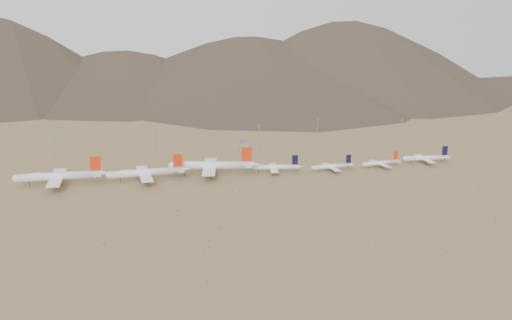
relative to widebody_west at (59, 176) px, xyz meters
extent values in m
plane|color=#A18753|center=(134.79, -25.45, -7.60)|extent=(3000.00, 3000.00, 0.00)
cylinder|color=white|center=(-0.32, 0.00, -0.08)|extent=(61.87, 7.19, 6.39)
sphere|color=white|center=(-31.21, -0.41, -0.08)|extent=(6.26, 6.26, 6.26)
cone|color=white|center=(34.29, 0.45, 0.40)|extent=(11.20, 5.89, 5.75)
cube|color=white|center=(-1.55, -0.02, -1.04)|extent=(10.63, 56.77, 0.80)
cube|color=white|center=(29.34, 0.38, 0.56)|extent=(5.84, 21.60, 0.38)
cube|color=red|center=(28.11, 0.37, 8.78)|extent=(8.04, 0.68, 11.33)
cylinder|color=black|center=(-21.94, -0.29, -5.44)|extent=(0.41, 0.41, 4.33)
cylinder|color=black|center=(0.90, 1.61, -5.44)|extent=(0.51, 0.51, 4.33)
cylinder|color=black|center=(0.94, -1.58, -5.44)|extent=(0.51, 0.51, 4.33)
ellipsoid|color=white|center=(-16.38, -0.21, 1.68)|extent=(19.83, 5.05, 3.83)
cylinder|color=slate|center=(-1.70, 11.31, -2.62)|extent=(6.22, 2.95, 2.87)
cylinder|color=slate|center=(-1.40, -11.35, -2.62)|extent=(6.22, 2.95, 2.87)
cylinder|color=slate|center=(-1.83, 21.50, -2.62)|extent=(6.22, 2.95, 2.87)
cylinder|color=slate|center=(-1.27, -21.54, -2.62)|extent=(6.22, 2.95, 2.87)
cylinder|color=white|center=(66.72, -0.20, -0.67)|extent=(57.23, 10.76, 5.88)
sphere|color=white|center=(38.36, -2.65, -0.67)|extent=(5.77, 5.77, 5.77)
cone|color=white|center=(98.49, 2.54, -0.23)|extent=(10.67, 6.16, 5.30)
cube|color=white|center=(65.59, -0.30, -1.55)|extent=(13.57, 52.78, 0.74)
cube|color=white|center=(93.95, 2.15, -0.08)|extent=(6.81, 20.20, 0.35)
cube|color=red|center=(92.82, 2.05, 7.49)|extent=(7.42, 1.16, 10.44)
cylinder|color=black|center=(46.87, -1.92, -5.61)|extent=(0.38, 0.38, 3.99)
cylinder|color=black|center=(67.73, 1.36, -5.61)|extent=(0.47, 0.47, 3.99)
cylinder|color=black|center=(67.98, -1.57, -5.61)|extent=(0.47, 0.47, 3.99)
ellipsoid|color=white|center=(51.97, -1.48, 0.95)|extent=(18.53, 5.96, 3.53)
cylinder|color=slate|center=(64.69, 10.10, -3.01)|extent=(5.90, 3.13, 2.65)
cylinder|color=slate|center=(66.49, -10.70, -3.01)|extent=(5.90, 3.13, 2.65)
cylinder|color=slate|center=(63.88, 19.46, -3.01)|extent=(5.90, 3.13, 2.65)
cylinder|color=slate|center=(67.30, -20.06, -3.01)|extent=(5.90, 3.13, 2.65)
cylinder|color=white|center=(120.80, 8.75, 0.29)|extent=(65.12, 16.97, 6.70)
sphere|color=white|center=(88.78, 13.93, 0.29)|extent=(6.57, 6.57, 6.57)
cone|color=white|center=(156.67, 2.95, 0.80)|extent=(12.49, 7.82, 6.03)
cube|color=white|center=(119.52, 8.96, -0.71)|extent=(19.74, 60.37, 0.84)
cube|color=white|center=(151.55, 3.78, 0.97)|extent=(9.37, 23.24, 0.40)
cube|color=red|center=(150.27, 3.99, 9.59)|extent=(8.42, 1.94, 11.89)
cylinder|color=black|center=(98.39, 12.37, -5.33)|extent=(0.43, 0.43, 4.54)
cylinder|color=black|center=(122.35, 10.20, -5.33)|extent=(0.54, 0.54, 4.54)
cylinder|color=black|center=(121.82, 6.89, -5.33)|extent=(0.54, 0.54, 4.54)
ellipsoid|color=white|center=(104.15, 11.44, 2.14)|extent=(21.30, 8.28, 4.02)
cylinder|color=slate|center=(121.42, 20.70, -2.37)|extent=(6.89, 4.01, 3.02)
cylinder|color=slate|center=(117.63, -2.78, -2.37)|extent=(6.89, 4.01, 3.02)
cylinder|color=slate|center=(123.13, 31.27, -2.37)|extent=(6.89, 4.01, 3.02)
cylinder|color=slate|center=(115.92, -13.35, -2.37)|extent=(6.89, 4.01, 3.02)
cylinder|color=white|center=(173.98, 3.68, -2.67)|extent=(38.48, 10.17, 4.16)
sphere|color=white|center=(155.07, 6.71, -2.67)|extent=(4.08, 4.08, 4.08)
cone|color=white|center=(195.16, 0.29, -2.36)|extent=(7.40, 4.79, 3.74)
cube|color=white|center=(173.23, 3.80, -3.30)|extent=(11.25, 33.39, 0.52)
cube|color=white|center=(192.14, 0.77, -2.26)|extent=(5.38, 12.86, 0.25)
cube|color=black|center=(191.38, 0.89, 3.51)|extent=(4.98, 1.16, 8.21)
cylinder|color=black|center=(160.75, 5.80, -6.18)|extent=(0.44, 0.44, 2.85)
cylinder|color=black|center=(174.91, 4.59, -6.18)|extent=(0.55, 0.55, 2.85)
cylinder|color=black|center=(174.58, 2.53, -6.18)|extent=(0.55, 0.55, 2.85)
cylinder|color=slate|center=(174.68, 12.88, -4.33)|extent=(4.08, 2.45, 1.87)
cylinder|color=slate|center=(171.77, -5.28, -4.33)|extent=(4.08, 2.45, 1.87)
cylinder|color=white|center=(223.42, -1.51, -3.19)|extent=(34.53, 7.16, 3.73)
sphere|color=white|center=(206.34, -3.24, -3.19)|extent=(3.65, 3.65, 3.65)
cone|color=white|center=(242.54, 0.42, -2.91)|extent=(6.48, 3.96, 3.35)
cube|color=white|center=(222.74, -1.58, -3.74)|extent=(8.42, 29.82, 0.47)
cube|color=white|center=(239.81, 0.15, -2.81)|extent=(4.20, 11.43, 0.22)
cube|color=black|center=(239.13, 0.08, 2.36)|extent=(4.47, 0.78, 7.36)
cylinder|color=black|center=(211.47, -2.72, -6.32)|extent=(0.39, 0.39, 2.55)
cylinder|color=black|center=(224.01, -0.51, -6.32)|extent=(0.49, 0.49, 2.55)
cylinder|color=black|center=(224.19, -2.37, -6.32)|extent=(0.49, 0.49, 2.55)
cylinder|color=slate|center=(221.91, 6.62, -4.67)|extent=(3.58, 2.01, 1.68)
cylinder|color=slate|center=(223.56, -9.78, -4.67)|extent=(3.58, 2.01, 1.68)
cylinder|color=white|center=(269.93, 2.21, -3.29)|extent=(33.66, 9.38, 3.64)
sphere|color=white|center=(253.41, -0.69, -3.29)|extent=(3.57, 3.57, 3.57)
cone|color=white|center=(288.42, 5.45, -3.01)|extent=(6.51, 4.27, 3.28)
cube|color=white|center=(269.26, 2.09, -3.83)|extent=(10.25, 29.24, 0.46)
cube|color=white|center=(285.78, 4.98, -2.92)|extent=(4.86, 11.28, 0.22)
cube|color=red|center=(285.12, 4.87, 2.13)|extent=(4.35, 1.08, 7.19)
cylinder|color=black|center=(258.36, 0.18, -6.35)|extent=(0.38, 0.38, 2.49)
cylinder|color=black|center=(270.43, 3.22, -6.35)|extent=(0.48, 0.48, 2.49)
cylinder|color=black|center=(270.74, 1.42, -6.35)|extent=(0.48, 0.48, 2.49)
cylinder|color=slate|center=(267.88, 10.02, -4.73)|extent=(3.59, 2.19, 1.64)
cylinder|color=slate|center=(270.65, -5.84, -4.73)|extent=(3.59, 2.19, 1.64)
cylinder|color=white|center=(316.45, 8.69, -2.57)|extent=(39.30, 7.22, 4.24)
sphere|color=white|center=(296.96, 10.19, -2.57)|extent=(4.16, 4.16, 4.16)
cone|color=white|center=(338.27, 7.02, -2.25)|extent=(7.31, 4.35, 3.82)
cube|color=white|center=(315.67, 8.75, -3.21)|extent=(8.80, 33.88, 0.53)
cube|color=white|center=(335.16, 7.26, -2.15)|extent=(4.48, 12.96, 0.25)
cube|color=black|center=(334.38, 7.32, 3.74)|extent=(5.10, 0.77, 8.38)
cylinder|color=black|center=(302.81, 9.74, -6.15)|extent=(0.45, 0.45, 2.90)
cylinder|color=black|center=(317.31, 9.69, -6.15)|extent=(0.56, 0.56, 2.90)
cylinder|color=black|center=(317.15, 7.57, -6.15)|extent=(0.56, 0.56, 2.90)
cylinder|color=slate|center=(316.39, 18.11, -4.26)|extent=(4.04, 2.20, 1.91)
cylinder|color=slate|center=(314.95, -0.60, -4.26)|extent=(4.04, 2.20, 1.91)
cube|color=gray|center=(164.79, 94.55, -3.60)|extent=(8.00, 8.00, 8.00)
cube|color=slate|center=(164.79, 94.55, 2.40)|extent=(6.00, 6.00, 4.00)
cylinder|color=gray|center=(-16.38, 103.43, 4.90)|extent=(0.50, 0.50, 25.00)
cube|color=gray|center=(-16.38, 103.43, 17.70)|extent=(2.00, 0.60, 0.80)
cylinder|color=gray|center=(79.51, 108.89, 4.90)|extent=(0.50, 0.50, 25.00)
cube|color=gray|center=(79.51, 108.89, 17.70)|extent=(2.00, 0.60, 0.80)
cylinder|color=gray|center=(179.87, 92.75, 4.90)|extent=(0.50, 0.50, 25.00)
cube|color=gray|center=(179.87, 92.75, 17.70)|extent=(2.00, 0.60, 0.80)
cylinder|color=gray|center=(250.17, 122.15, 4.90)|extent=(0.50, 0.50, 25.00)
cube|color=gray|center=(250.17, 122.15, 17.70)|extent=(2.00, 0.60, 0.80)
cylinder|color=gray|center=(338.68, 104.17, 4.90)|extent=(0.50, 0.50, 25.00)
cube|color=gray|center=(338.68, 104.17, 17.70)|extent=(2.00, 0.60, 0.80)
ellipsoid|color=olive|center=(40.25, -135.06, -7.33)|extent=(1.05, 1.05, 0.53)
ellipsoid|color=olive|center=(216.23, -32.83, -7.26)|extent=(0.87, 0.87, 0.67)
ellipsoid|color=olive|center=(343.78, -36.60, -7.32)|extent=(0.97, 0.97, 0.57)
ellipsoid|color=olive|center=(83.54, -112.60, -7.43)|extent=(0.51, 0.51, 0.34)
ellipsoid|color=olive|center=(232.51, -105.09, -7.32)|extent=(0.88, 0.88, 0.56)
ellipsoid|color=olive|center=(92.02, -194.88, -7.34)|extent=(0.99, 0.99, 0.51)
ellipsoid|color=olive|center=(86.04, -82.26, -7.16)|extent=(1.04, 1.04, 0.87)
ellipsoid|color=olive|center=(221.80, -72.48, -7.42)|extent=(0.62, 0.62, 0.35)
ellipsoid|color=olive|center=(-9.64, -50.35, -7.38)|extent=(0.67, 0.67, 0.44)
ellipsoid|color=olive|center=(226.36, -184.69, -7.35)|extent=(0.83, 0.83, 0.50)
ellipsoid|color=olive|center=(321.83, -76.19, -7.38)|extent=(0.69, 0.69, 0.44)
ellipsoid|color=olive|center=(108.36, -121.29, -7.26)|extent=(0.78, 0.78, 0.68)
ellipsoid|color=olive|center=(3.72, -32.33, -7.25)|extent=(0.89, 0.89, 0.69)
ellipsoid|color=olive|center=(286.99, -140.82, -7.18)|extent=(0.96, 0.96, 0.84)
ellipsoid|color=olive|center=(105.09, -29.78, -7.45)|extent=(0.51, 0.51, 0.30)
ellipsoid|color=olive|center=(98.54, -150.91, -7.29)|extent=(0.94, 0.94, 0.62)
ellipsoid|color=olive|center=(94.32, -161.25, -7.39)|extent=(0.83, 0.83, 0.42)
ellipsoid|color=olive|center=(280.95, -73.76, -7.34)|extent=(0.94, 0.94, 0.51)
ellipsoid|color=olive|center=(318.70, -72.76, -7.25)|extent=(0.97, 0.97, 0.69)
ellipsoid|color=olive|center=(189.84, -162.39, -7.29)|extent=(0.87, 0.87, 0.61)
ellipsoid|color=olive|center=(272.37, -59.32, -7.35)|extent=(0.68, 0.68, 0.49)
ellipsoid|color=olive|center=(322.22, -58.69, -7.35)|extent=(0.60, 0.60, 0.51)
ellipsoid|color=olive|center=(130.42, -42.89, -7.34)|extent=(0.83, 0.83, 0.52)
ellipsoid|color=olive|center=(135.22, -44.38, -7.20)|extent=(1.07, 1.07, 0.80)
camera|label=1|loc=(62.86, -451.92, 115.03)|focal=40.00mm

